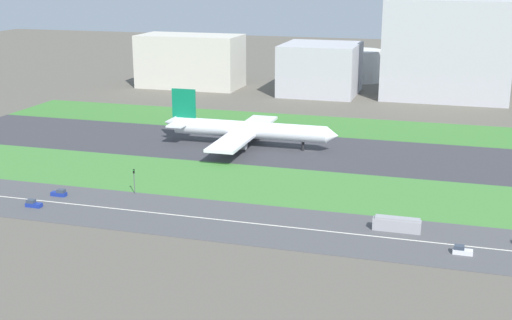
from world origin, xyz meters
TOP-DOWN VIEW (x-y plane):
  - ground_plane at (0.00, 0.00)m, footprint 800.00×800.00m
  - runway at (0.00, 0.00)m, footprint 280.00×46.00m
  - grass_median_north at (0.00, 41.00)m, footprint 280.00×36.00m
  - grass_median_south at (0.00, -41.00)m, footprint 280.00×36.00m
  - highway at (0.00, -73.00)m, footprint 280.00×28.00m
  - highway_centerline at (0.00, -73.00)m, footprint 266.00×0.50m
  - airliner at (-23.68, 0.00)m, footprint 65.00×56.00m
  - bus_0 at (36.37, -68.00)m, footprint 11.60×2.50m
  - car_0 at (51.72, -78.00)m, footprint 4.40×1.80m
  - car_4 at (-57.26, -68.00)m, footprint 4.40×1.80m
  - car_5 at (-59.06, -78.00)m, footprint 4.40×1.80m
  - traffic_light at (-37.88, -60.01)m, footprint 0.36×0.50m
  - terminal_building at (-90.00, 114.00)m, footprint 54.08×26.97m
  - hangar_building at (-19.19, 114.00)m, footprint 37.58×38.73m
  - office_tower at (41.82, 114.00)m, footprint 59.43×27.96m
  - fuel_tank_west at (-5.75, 159.00)m, footprint 25.28×25.28m

SIDE VIEW (x-z plane):
  - ground_plane at x=0.00m, z-range 0.00..0.00m
  - runway at x=0.00m, z-range 0.00..0.10m
  - grass_median_north at x=0.00m, z-range 0.00..0.10m
  - grass_median_south at x=0.00m, z-range 0.00..0.10m
  - highway at x=0.00m, z-range 0.00..0.10m
  - highway_centerline at x=0.00m, z-range 0.10..0.11m
  - car_0 at x=51.72m, z-range -0.08..1.92m
  - car_4 at x=-57.26m, z-range -0.08..1.92m
  - car_5 at x=-59.06m, z-range -0.08..1.92m
  - bus_0 at x=36.37m, z-range 0.07..3.57m
  - traffic_light at x=-37.88m, z-range 0.69..7.89m
  - airliner at x=-23.68m, z-range -3.62..16.08m
  - fuel_tank_west at x=-5.75m, z-range 0.00..17.63m
  - hangar_building at x=-19.19m, z-range 0.00..25.22m
  - terminal_building at x=-90.00m, z-range 0.00..27.76m
  - office_tower at x=41.82m, z-range 0.00..47.64m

